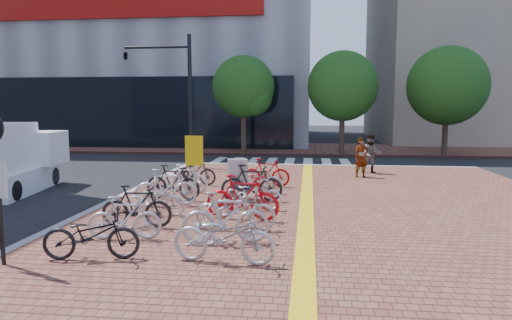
# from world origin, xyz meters

# --- Properties ---
(ground) EXTENTS (120.00, 120.00, 0.00)m
(ground) POSITION_xyz_m (0.00, 0.00, 0.00)
(ground) COLOR black
(ground) RESTS_ON ground
(kerb_north) EXTENTS (14.00, 0.25, 0.15)m
(kerb_north) POSITION_xyz_m (3.00, 12.00, 0.08)
(kerb_north) COLOR gray
(kerb_north) RESTS_ON ground
(far_sidewalk) EXTENTS (70.00, 8.00, 0.15)m
(far_sidewalk) POSITION_xyz_m (0.00, 21.00, 0.07)
(far_sidewalk) COLOR brown
(far_sidewalk) RESTS_ON ground
(building_beige) EXTENTS (20.00, 18.00, 18.00)m
(building_beige) POSITION_xyz_m (18.00, 32.00, 9.00)
(building_beige) COLOR gray
(building_beige) RESTS_ON ground
(crosswalk) EXTENTS (7.50, 4.00, 0.01)m
(crosswalk) POSITION_xyz_m (0.50, 14.00, 0.01)
(crosswalk) COLOR silver
(crosswalk) RESTS_ON ground
(street_trees) EXTENTS (16.20, 4.60, 6.35)m
(street_trees) POSITION_xyz_m (5.04, 17.45, 4.10)
(street_trees) COLOR #38281E
(street_trees) RESTS_ON far_sidewalk
(bike_0) EXTENTS (1.89, 0.93, 0.95)m
(bike_0) POSITION_xyz_m (-2.02, -2.50, 0.63)
(bike_0) COLOR black
(bike_0) RESTS_ON sidewalk
(bike_1) EXTENTS (1.64, 0.68, 0.96)m
(bike_1) POSITION_xyz_m (-1.91, -1.19, 0.63)
(bike_1) COLOR silver
(bike_1) RESTS_ON sidewalk
(bike_2) EXTENTS (1.74, 0.57, 1.03)m
(bike_2) POSITION_xyz_m (-2.03, -0.19, 0.66)
(bike_2) COLOR black
(bike_2) RESTS_ON sidewalk
(bike_3) EXTENTS (1.65, 0.74, 0.84)m
(bike_3) POSITION_xyz_m (-1.98, 0.99, 0.57)
(bike_3) COLOR silver
(bike_3) RESTS_ON sidewalk
(bike_4) EXTENTS (1.87, 0.82, 1.09)m
(bike_4) POSITION_xyz_m (-2.06, 2.15, 0.69)
(bike_4) COLOR silver
(bike_4) RESTS_ON sidewalk
(bike_5) EXTENTS (1.88, 0.82, 1.09)m
(bike_5) POSITION_xyz_m (-2.13, 3.08, 0.70)
(bike_5) COLOR black
(bike_5) RESTS_ON sidewalk
(bike_6) EXTENTS (1.59, 0.60, 0.93)m
(bike_6) POSITION_xyz_m (-2.05, 4.31, 0.62)
(bike_6) COLOR white
(bike_6) RESTS_ON sidewalk
(bike_7) EXTENTS (1.61, 0.53, 0.96)m
(bike_7) POSITION_xyz_m (-2.10, 5.68, 0.63)
(bike_7) COLOR black
(bike_7) RESTS_ON sidewalk
(bike_8) EXTENTS (2.01, 0.86, 1.03)m
(bike_8) POSITION_xyz_m (0.51, -2.40, 0.66)
(bike_8) COLOR #B1B1B6
(bike_8) RESTS_ON sidewalk
(bike_9) EXTENTS (1.92, 0.84, 1.12)m
(bike_9) POSITION_xyz_m (0.32, -1.22, 0.71)
(bike_9) COLOR #ABABAF
(bike_9) RESTS_ON sidewalk
(bike_10) EXTENTS (1.92, 0.74, 0.99)m
(bike_10) POSITION_xyz_m (0.36, -0.15, 0.65)
(bike_10) COLOR #A4A4A8
(bike_10) RESTS_ON sidewalk
(bike_11) EXTENTS (1.98, 0.79, 1.16)m
(bike_11) POSITION_xyz_m (0.37, 0.83, 0.73)
(bike_11) COLOR red
(bike_11) RESTS_ON sidewalk
(bike_12) EXTENTS (1.73, 0.62, 0.91)m
(bike_12) POSITION_xyz_m (0.47, 1.97, 0.60)
(bike_12) COLOR silver
(bike_12) RESTS_ON sidewalk
(bike_13) EXTENTS (1.92, 0.68, 1.13)m
(bike_13) POSITION_xyz_m (0.33, 3.09, 0.72)
(bike_13) COLOR black
(bike_13) RESTS_ON sidewalk
(bike_14) EXTENTS (1.73, 0.64, 0.90)m
(bike_14) POSITION_xyz_m (0.36, 4.36, 0.60)
(bike_14) COLOR #B7B7BC
(bike_14) RESTS_ON sidewalk
(bike_15) EXTENTS (1.71, 0.53, 1.02)m
(bike_15) POSITION_xyz_m (0.53, 5.64, 0.66)
(bike_15) COLOR #AB0C0C
(bike_15) RESTS_ON sidewalk
(pedestrian_a) EXTENTS (0.68, 0.56, 1.62)m
(pedestrian_a) POSITION_xyz_m (4.16, 8.29, 0.96)
(pedestrian_a) COLOR gray
(pedestrian_a) RESTS_ON sidewalk
(pedestrian_b) EXTENTS (0.83, 0.66, 1.68)m
(pedestrian_b) POSITION_xyz_m (4.71, 9.42, 0.99)
(pedestrian_b) COLOR #505766
(pedestrian_b) RESTS_ON sidewalk
(utility_box) EXTENTS (0.68, 0.57, 1.26)m
(utility_box) POSITION_xyz_m (-0.13, 3.33, 0.78)
(utility_box) COLOR #AFAFB4
(utility_box) RESTS_ON sidewalk
(yellow_sign) EXTENTS (0.55, 0.17, 2.02)m
(yellow_sign) POSITION_xyz_m (-1.31, 2.54, 1.55)
(yellow_sign) COLOR #B7B7BC
(yellow_sign) RESTS_ON sidewalk
(traffic_light_pole) EXTENTS (3.31, 1.28, 6.16)m
(traffic_light_pole) POSITION_xyz_m (-4.92, 10.50, 4.40)
(traffic_light_pole) COLOR black
(traffic_light_pole) RESTS_ON sidewalk
(box_truck) EXTENTS (2.42, 4.47, 2.46)m
(box_truck) POSITION_xyz_m (-8.35, 4.26, 1.16)
(box_truck) COLOR white
(box_truck) RESTS_ON ground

